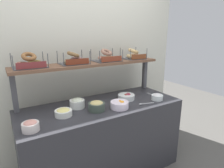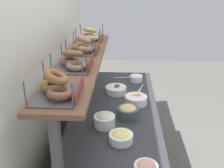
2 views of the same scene
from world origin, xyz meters
name	(u,v)px [view 1 (image 1 of 2)]	position (x,y,z in m)	size (l,w,h in m)	color
back_wall	(82,66)	(0.00, 0.55, 1.20)	(2.96, 0.06, 2.40)	silver
deli_counter	(103,139)	(0.00, 0.00, 0.42)	(1.76, 0.70, 0.85)	#2D2D33
shelf_riser_left	(14,93)	(-0.82, 0.27, 1.05)	(0.05, 0.05, 0.40)	#4C4C51
shelf_riser_right	(145,74)	(0.82, 0.27, 1.05)	(0.05, 0.05, 0.40)	#4C4C51
upper_shelf	(91,64)	(0.00, 0.27, 1.26)	(1.72, 0.32, 0.03)	brown
bowl_cream_cheese	(157,97)	(0.63, -0.19, 0.89)	(0.13, 0.13, 0.08)	white
bowl_beet_salad	(126,97)	(0.33, 0.01, 0.88)	(0.20, 0.20, 0.08)	white
bowl_lox_spread	(31,126)	(-0.76, -0.20, 0.89)	(0.13, 0.13, 0.09)	silver
bowl_egg_salad	(63,112)	(-0.45, -0.06, 0.89)	(0.16, 0.16, 0.07)	white
bowl_scallion_spread	(77,103)	(-0.26, 0.07, 0.90)	(0.16, 0.16, 0.11)	white
bowl_hummus	(97,106)	(-0.12, -0.10, 0.90)	(0.17, 0.17, 0.10)	#414E43
bowl_fruit_salad	(120,105)	(0.11, -0.17, 0.89)	(0.19, 0.19, 0.09)	white
serving_spoon_near_plate	(144,104)	(0.40, -0.22, 0.86)	(0.18, 0.07, 0.01)	#B7B7BC
serving_spoon_by_edge	(154,95)	(0.70, -0.07, 0.86)	(0.05, 0.18, 0.01)	#B7B7BC
bagel_basket_cinnamon_raisin	(29,63)	(-0.65, 0.28, 1.33)	(0.32, 0.26, 0.16)	#4C4C51
bagel_basket_poppy	(73,60)	(-0.20, 0.28, 1.33)	(0.30, 0.26, 0.15)	#4C4C51
bagel_basket_everything	(107,57)	(0.21, 0.27, 1.33)	(0.32, 0.26, 0.15)	#4C4C51
bagel_basket_plain	(133,55)	(0.62, 0.27, 1.33)	(0.28, 0.25, 0.14)	#4C4C51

